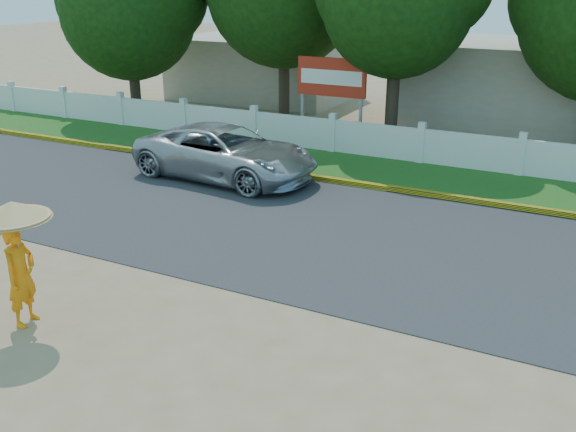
# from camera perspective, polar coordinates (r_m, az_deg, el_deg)

# --- Properties ---
(ground) EXTENTS (120.00, 120.00, 0.00)m
(ground) POSITION_cam_1_polar(r_m,az_deg,el_deg) (11.12, -4.73, -9.56)
(ground) COLOR #9E8460
(ground) RESTS_ON ground
(road) EXTENTS (60.00, 7.00, 0.02)m
(road) POSITION_cam_1_polar(r_m,az_deg,el_deg) (14.73, 4.40, -1.63)
(road) COLOR #38383A
(road) RESTS_ON ground
(grass_verge) EXTENTS (60.00, 3.50, 0.03)m
(grass_verge) POSITION_cam_1_polar(r_m,az_deg,el_deg) (19.42, 10.42, 3.66)
(grass_verge) COLOR #2D601E
(grass_verge) RESTS_ON ground
(curb) EXTENTS (40.00, 0.18, 0.16)m
(curb) POSITION_cam_1_polar(r_m,az_deg,el_deg) (17.85, 8.82, 2.46)
(curb) COLOR yellow
(curb) RESTS_ON ground
(fence) EXTENTS (40.00, 0.10, 1.10)m
(fence) POSITION_cam_1_polar(r_m,az_deg,el_deg) (20.63, 11.70, 6.12)
(fence) COLOR silver
(fence) RESTS_ON ground
(building_near) EXTENTS (10.00, 6.00, 3.20)m
(building_near) POSITION_cam_1_polar(r_m,az_deg,el_deg) (26.52, 22.34, 10.52)
(building_near) COLOR #B7AD99
(building_near) RESTS_ON ground
(building_far) EXTENTS (8.00, 5.00, 2.80)m
(building_far) POSITION_cam_1_polar(r_m,az_deg,el_deg) (31.35, -2.31, 12.99)
(building_far) COLOR #B7AD99
(building_far) RESTS_ON ground
(vehicle) EXTENTS (5.64, 2.93, 1.52)m
(vehicle) POSITION_cam_1_polar(r_m,az_deg,el_deg) (18.70, -5.54, 5.63)
(vehicle) COLOR #ABAEB3
(vehicle) RESTS_ON ground
(monk_with_parasol) EXTENTS (1.21, 1.21, 2.21)m
(monk_with_parasol) POSITION_cam_1_polar(r_m,az_deg,el_deg) (11.38, -22.97, -2.43)
(monk_with_parasol) COLOR orange
(monk_with_parasol) RESTS_ON ground
(billboard) EXTENTS (2.50, 0.13, 2.95)m
(billboard) POSITION_cam_1_polar(r_m,az_deg,el_deg) (22.46, 3.89, 11.81)
(billboard) COLOR gray
(billboard) RESTS_ON ground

